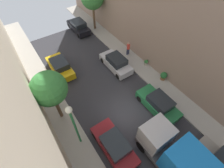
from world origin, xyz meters
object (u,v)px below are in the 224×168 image
object	(u,v)px
parked_car_left_2	(114,146)
parked_car_left_3	(60,67)
potted_plant_2	(146,62)
lamp_post	(73,122)
pedestrian	(128,48)
parked_car_right_3	(116,63)
parked_car_right_4	(79,27)
parked_car_right_2	(158,104)
delivery_truck	(185,167)
parked_car_right_1	(223,167)
potted_plant_1	(164,76)
street_tree_2	(49,89)

from	to	relation	value
parked_car_left_2	parked_car_left_3	world-z (taller)	same
potted_plant_2	lamp_post	distance (m)	11.34
lamp_post	parked_car_left_3	bearing A→B (deg)	77.20
parked_car_left_2	pedestrian	xyz separation A→B (m)	(7.86, 8.38, 0.35)
parked_car_right_3	parked_car_right_4	bearing A→B (deg)	90.00
parked_car_right_2	delivery_truck	bearing A→B (deg)	-119.58
parked_car_right_1	potted_plant_1	size ratio (longest dim) A/B	4.63
parked_car_right_4	delivery_truck	size ratio (longest dim) A/B	0.64
delivery_truck	pedestrian	distance (m)	13.39
street_tree_2	potted_plant_2	size ratio (longest dim) A/B	7.44
parked_car_right_1	lamp_post	xyz separation A→B (m)	(-7.30, 7.50, 2.75)
parked_car_left_3	potted_plant_2	world-z (taller)	parked_car_left_3
street_tree_2	lamp_post	size ratio (longest dim) A/B	1.04
parked_car_left_2	parked_car_left_3	size ratio (longest dim) A/B	1.00
lamp_post	parked_car_right_1	bearing A→B (deg)	-45.76
parked_car_right_3	potted_plant_1	size ratio (longest dim) A/B	4.63
parked_car_right_4	potted_plant_1	distance (m)	13.85
delivery_truck	parked_car_right_4	bearing A→B (deg)	82.50
parked_car_left_2	parked_car_right_1	xyz separation A→B (m)	(5.40, -5.50, 0.00)
potted_plant_1	lamp_post	bearing A→B (deg)	-174.26
potted_plant_1	parked_car_right_4	bearing A→B (deg)	102.51
parked_car_left_2	parked_car_left_3	bearing A→B (deg)	90.00
lamp_post	street_tree_2	bearing A→B (deg)	96.23
delivery_truck	potted_plant_2	distance (m)	11.30
pedestrian	street_tree_2	bearing A→B (deg)	-161.58
parked_car_right_4	pedestrian	xyz separation A→B (m)	(2.46, -8.18, 0.35)
parked_car_left_3	street_tree_2	size ratio (longest dim) A/B	0.81
parked_car_right_3	street_tree_2	distance (m)	8.63
parked_car_right_3	potted_plant_2	size ratio (longest dim) A/B	6.03
parked_car_right_3	street_tree_2	xyz separation A→B (m)	(-7.63, -2.40, 3.26)
parked_car_right_4	delivery_truck	distance (m)	20.71
pedestrian	street_tree_2	size ratio (longest dim) A/B	0.33
street_tree_2	lamp_post	xyz separation A→B (m)	(0.33, -3.02, -0.50)
delivery_truck	parked_car_left_2	bearing A→B (deg)	124.32
parked_car_right_4	lamp_post	distance (m)	16.51
parked_car_left_3	parked_car_right_4	distance (m)	8.21
pedestrian	parked_car_right_3	bearing A→B (deg)	-158.58
parked_car_right_3	lamp_post	distance (m)	9.50
parked_car_left_2	potted_plant_1	world-z (taller)	parked_car_left_2
parked_car_left_2	parked_car_right_3	bearing A→B (deg)	53.93
parked_car_right_3	parked_car_left_2	bearing A→B (deg)	-126.07
parked_car_left_2	parked_car_right_4	size ratio (longest dim) A/B	1.00
parked_car_left_2	parked_car_left_3	xyz separation A→B (m)	(0.00, 10.36, 0.00)
pedestrian	lamp_post	xyz separation A→B (m)	(-9.76, -6.38, 2.40)
parked_car_left_3	lamp_post	distance (m)	9.01
parked_car_right_3	delivery_truck	distance (m)	11.73
street_tree_2	potted_plant_1	world-z (taller)	street_tree_2
parked_car_right_4	potted_plant_2	bearing A→B (deg)	-74.56
parked_car_right_4	parked_car_left_3	bearing A→B (deg)	-131.10
parked_car_right_1	delivery_truck	distance (m)	3.29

